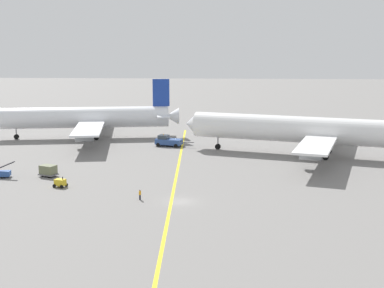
# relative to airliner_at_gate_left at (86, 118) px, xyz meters

# --- Properties ---
(ground_plane) EXTENTS (600.00, 600.00, 0.00)m
(ground_plane) POSITION_rel_airliner_at_gate_left_xyz_m (28.93, -55.90, -5.32)
(ground_plane) COLOR slate
(taxiway_stripe) EXTENTS (4.63, 119.95, 0.01)m
(taxiway_stripe) POSITION_rel_airliner_at_gate_left_xyz_m (27.11, -45.90, -5.31)
(taxiway_stripe) COLOR yellow
(taxiway_stripe) RESTS_ON ground
(airliner_at_gate_left) EXTENTS (49.33, 50.26, 15.31)m
(airliner_at_gate_left) POSITION_rel_airliner_at_gate_left_xyz_m (0.00, 0.00, 0.00)
(airliner_at_gate_left) COLOR white
(airliner_at_gate_left) RESTS_ON ground
(airliner_being_pushed) EXTENTS (57.67, 45.69, 16.54)m
(airliner_being_pushed) POSITION_rel_airliner_at_gate_left_xyz_m (55.37, -19.86, 0.34)
(airliner_being_pushed) COLOR white
(airliner_being_pushed) RESTS_ON ground
(pushback_tug) EXTENTS (9.57, 4.49, 2.95)m
(pushback_tug) POSITION_rel_airliner_at_gate_left_xyz_m (22.48, -10.12, -4.06)
(pushback_tug) COLOR #2D4C8C
(pushback_tug) RESTS_ON ground
(gse_container_dolly_flat) EXTENTS (3.82, 3.30, 2.15)m
(gse_container_dolly_flat) POSITION_rel_airliner_at_gate_left_xyz_m (3.08, -41.24, -4.14)
(gse_container_dolly_flat) COLOR slate
(gse_container_dolly_flat) RESTS_ON ground
(gse_gpu_cart_small) EXTENTS (2.50, 2.18, 1.90)m
(gse_gpu_cart_small) POSITION_rel_airliner_at_gate_left_xyz_m (7.51, -48.47, -4.52)
(gse_gpu_cart_small) COLOR gold
(gse_gpu_cart_small) RESTS_ON ground
(ground_crew_wing_walker_right) EXTENTS (0.36, 0.36, 1.65)m
(ground_crew_wing_walker_right) POSITION_rel_airliner_at_gate_left_xyz_m (22.42, -55.31, -4.46)
(ground_crew_wing_walker_right) COLOR black
(ground_crew_wing_walker_right) RESTS_ON ground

